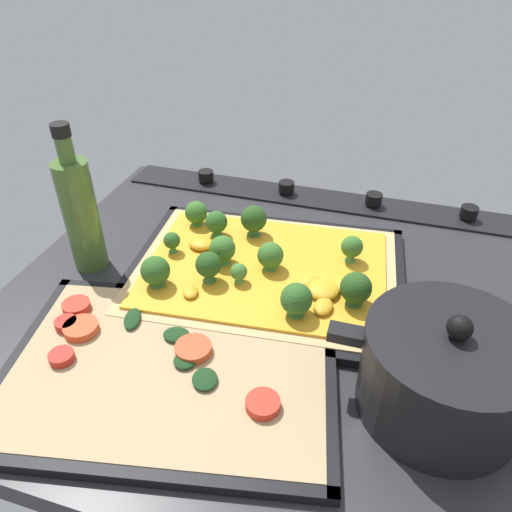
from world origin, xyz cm
name	(u,v)px	position (x,y,z in cm)	size (l,w,h in cm)	color
ground_plane	(291,311)	(0.00, 0.00, -1.50)	(76.89, 63.81, 3.00)	#28282B
stove_control_panel	(329,198)	(0.00, -28.40, 0.56)	(73.81, 7.00, 2.60)	black
baking_tray_front	(265,276)	(4.70, -4.15, 0.36)	(40.21, 31.96, 1.30)	black
broccoli_pizza	(261,266)	(5.20, -3.83, 2.09)	(37.61, 29.36, 6.12)	tan
baking_tray_back	(171,370)	(10.11, 15.44, 0.37)	(40.86, 33.10, 1.30)	black
veggie_pizza_back	(167,364)	(10.59, 15.30, 1.05)	(38.05, 30.30, 1.90)	tan
cooking_pot	(445,373)	(-18.12, 11.63, 5.06)	(23.63, 16.76, 12.39)	black
oil_bottle	(81,212)	(29.69, -0.07, 8.70)	(4.72, 4.72, 21.11)	#476B2D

